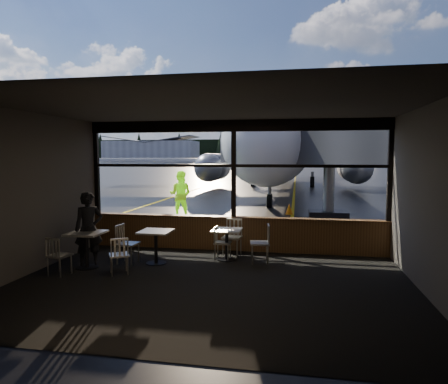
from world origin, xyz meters
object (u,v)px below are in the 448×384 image
(cone_nose, at_px, (289,209))
(cafe_table_mid, at_px, (156,247))
(jet_bridge, at_px, (348,158))
(chair_near_w, at_px, (223,243))
(ground_crew, at_px, (180,194))
(chair_near_e, at_px, (260,244))
(passenger, at_px, (89,229))
(chair_left_s, at_px, (59,256))
(cafe_table_near, at_px, (227,245))
(chair_near_n, at_px, (232,238))
(airliner, at_px, (283,115))
(chair_mid_w, at_px, (128,244))
(cafe_table_left, at_px, (87,250))
(chair_mid_s, at_px, (119,255))

(cone_nose, bearing_deg, cafe_table_mid, -108.50)
(jet_bridge, height_order, cafe_table_mid, jet_bridge)
(chair_near_w, distance_m, ground_crew, 6.97)
(chair_near_e, xyz_separation_m, passenger, (-3.89, -0.96, 0.40))
(chair_left_s, xyz_separation_m, passenger, (0.25, 0.81, 0.44))
(cafe_table_near, relative_size, chair_near_e, 0.82)
(chair_near_e, distance_m, chair_near_n, 0.91)
(airliner, height_order, chair_near_n, airliner)
(ground_crew, bearing_deg, chair_mid_w, 97.29)
(chair_near_e, xyz_separation_m, chair_mid_w, (-3.07, -0.65, 0.00))
(passenger, bearing_deg, cafe_table_left, -111.44)
(jet_bridge, height_order, cone_nose, jet_bridge)
(passenger, relative_size, ground_crew, 0.89)
(chair_near_w, relative_size, chair_left_s, 0.97)
(airliner, bearing_deg, chair_near_w, -90.90)
(airliner, distance_m, chair_near_n, 23.52)
(cafe_table_mid, height_order, passenger, passenger)
(passenger, bearing_deg, jet_bridge, 15.06)
(chair_near_e, height_order, ground_crew, ground_crew)
(passenger, bearing_deg, chair_near_e, -19.73)
(chair_near_e, xyz_separation_m, chair_mid_s, (-2.91, -1.48, -0.05))
(jet_bridge, distance_m, cafe_table_near, 7.76)
(cafe_table_mid, bearing_deg, jet_bridge, 54.04)
(chair_near_e, relative_size, passenger, 0.54)
(cafe_table_left, bearing_deg, chair_near_n, 28.36)
(chair_mid_s, bearing_deg, passenger, 122.52)
(chair_near_w, bearing_deg, ground_crew, -154.17)
(chair_mid_s, height_order, chair_mid_w, chair_mid_w)
(cafe_table_mid, distance_m, ground_crew, 7.15)
(jet_bridge, height_order, chair_near_w, jet_bridge)
(jet_bridge, height_order, ground_crew, jet_bridge)
(chair_near_e, height_order, chair_near_w, chair_near_e)
(cafe_table_near, bearing_deg, chair_mid_w, -161.54)
(cafe_table_near, distance_m, chair_left_s, 3.80)
(chair_mid_s, xyz_separation_m, ground_crew, (-0.98, 7.92, 0.56))
(airliner, height_order, chair_near_e, airliner)
(chair_near_e, bearing_deg, cafe_table_left, 99.22)
(cafe_table_left, height_order, chair_near_e, chair_near_e)
(cone_nose, bearing_deg, chair_near_n, -99.44)
(airliner, relative_size, chair_left_s, 45.16)
(cafe_table_mid, relative_size, chair_mid_w, 0.85)
(chair_left_s, bearing_deg, cafe_table_left, 75.43)
(chair_mid_s, bearing_deg, chair_near_n, 13.22)
(chair_near_n, relative_size, ground_crew, 0.49)
(chair_near_e, bearing_deg, chair_mid_s, 109.52)
(ground_crew, bearing_deg, chair_mid_s, 97.77)
(cone_nose, bearing_deg, ground_crew, -157.34)
(jet_bridge, relative_size, chair_left_s, 13.39)
(chair_near_e, bearing_deg, cone_nose, -11.22)
(chair_left_s, relative_size, passenger, 0.49)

